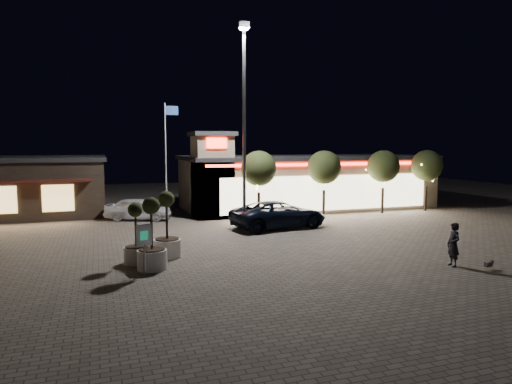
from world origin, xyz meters
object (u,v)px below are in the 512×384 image
object	(u,v)px
planter_mid	(152,247)
valet_sign	(144,240)
planter_left	(136,245)
white_sedan	(138,209)
pickup_truck	(279,214)
pedestrian	(453,245)

from	to	relation	value
planter_mid	valet_sign	size ratio (longest dim) A/B	1.49
planter_left	planter_mid	bearing A→B (deg)	-65.55
planter_left	valet_sign	world-z (taller)	planter_left
white_sedan	valet_sign	bearing A→B (deg)	-162.49
pickup_truck	pedestrian	bearing A→B (deg)	-169.33
pickup_truck	planter_left	size ratio (longest dim) A/B	2.28
pedestrian	valet_sign	distance (m)	12.92
pickup_truck	white_sedan	world-z (taller)	pickup_truck
planter_left	pickup_truck	bearing A→B (deg)	33.22
pedestrian	planter_left	distance (m)	13.64
planter_mid	pickup_truck	bearing A→B (deg)	39.88
planter_left	pedestrian	bearing A→B (deg)	-21.28
pedestrian	planter_left	world-z (taller)	planter_left
white_sedan	pickup_truck	bearing A→B (deg)	-105.61
pedestrian	planter_mid	distance (m)	12.74
white_sedan	pedestrian	distance (m)	20.58
planter_left	white_sedan	bearing A→B (deg)	84.79
pedestrian	planter_left	xyz separation A→B (m)	(-12.71, 4.95, -0.11)
white_sedan	planter_mid	distance (m)	13.25
planter_mid	valet_sign	world-z (taller)	planter_mid
white_sedan	planter_mid	size ratio (longest dim) A/B	1.49
pickup_truck	planter_mid	distance (m)	11.21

